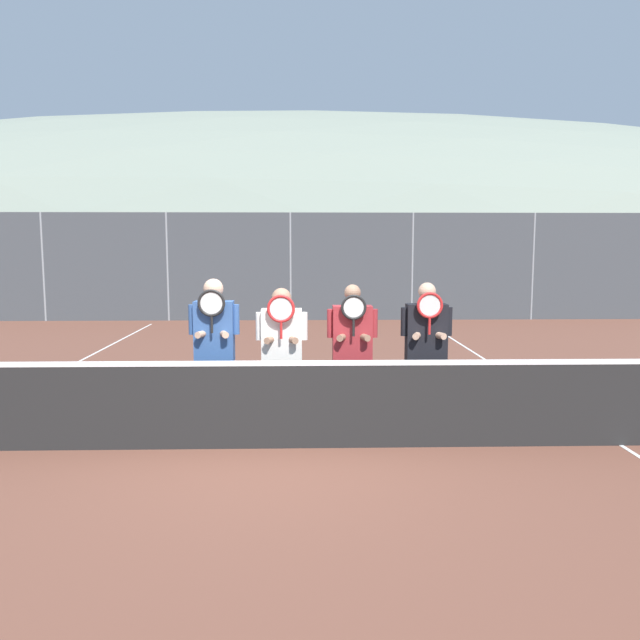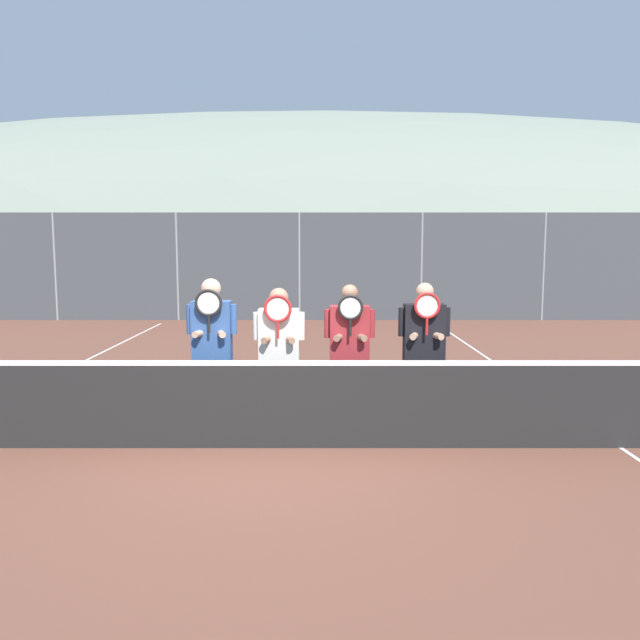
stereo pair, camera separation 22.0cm
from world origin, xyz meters
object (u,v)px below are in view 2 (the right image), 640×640
at_px(player_center_left, 281,347).
at_px(player_rightmost, 426,345).
at_px(car_center, 403,284).
at_px(car_far_left, 117,285).
at_px(car_left_of_center, 259,284).
at_px(player_center_right, 352,347).
at_px(player_leftmost, 214,342).

xyz_separation_m(player_center_left, player_rightmost, (1.70, 0.03, 0.02)).
height_order(player_rightmost, car_center, car_center).
xyz_separation_m(player_center_left, car_center, (3.19, 13.73, -0.10)).
bearing_deg(car_far_left, car_left_of_center, -4.68).
bearing_deg(car_left_of_center, player_center_right, -79.65).
xyz_separation_m(player_leftmost, player_center_right, (1.60, 0.02, -0.07)).
bearing_deg(player_leftmost, car_center, 73.88).
bearing_deg(car_far_left, player_center_right, -62.15).
distance_m(player_leftmost, player_center_left, 0.78).
bearing_deg(player_center_left, player_center_right, -0.34).
distance_m(player_center_left, player_rightmost, 1.70).
height_order(car_far_left, car_center, car_center).
relative_size(player_center_right, car_center, 0.44).
height_order(player_rightmost, car_far_left, player_rightmost).
relative_size(player_rightmost, car_center, 0.45).
relative_size(player_center_right, player_rightmost, 0.99).
bearing_deg(player_leftmost, player_rightmost, 1.24).
bearing_deg(car_far_left, player_rightmost, -59.31).
bearing_deg(player_rightmost, car_far_left, 120.69).
bearing_deg(player_rightmost, player_center_left, -178.95).
bearing_deg(player_rightmost, car_left_of_center, 103.98).
bearing_deg(car_center, player_center_left, -103.10).
xyz_separation_m(player_leftmost, car_center, (3.97, 13.75, -0.16)).
bearing_deg(car_far_left, car_center, -0.13).
bearing_deg(player_center_right, player_leftmost, -179.37).
relative_size(player_center_left, player_rightmost, 0.97).
relative_size(car_far_left, car_center, 1.01).
bearing_deg(car_center, player_center_right, -99.80).
relative_size(player_leftmost, player_rightmost, 1.03).
relative_size(player_rightmost, car_far_left, 0.44).
distance_m(player_center_left, player_center_right, 0.82).
bearing_deg(player_leftmost, player_center_left, 1.65).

